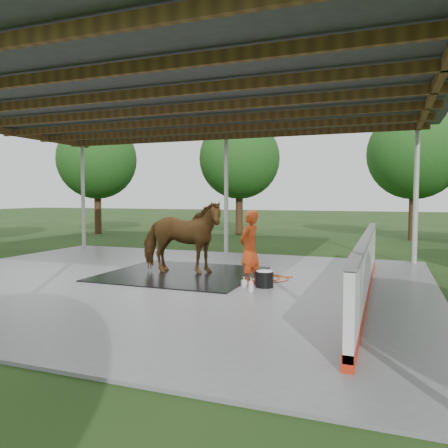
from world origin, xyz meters
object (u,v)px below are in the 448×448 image
(handler, at_px, (250,248))
(wash_bucket, at_px, (265,279))
(dasher_board, at_px, (366,267))
(horse, at_px, (181,237))

(handler, relative_size, wash_bucket, 4.30)
(dasher_board, xyz_separation_m, horse, (-4.29, 0.74, 0.36))
(dasher_board, bearing_deg, wash_bucket, -179.96)
(dasher_board, distance_m, horse, 4.37)
(dasher_board, xyz_separation_m, handler, (-2.35, 0.06, 0.26))
(horse, xyz_separation_m, handler, (1.94, -0.68, -0.10))
(wash_bucket, bearing_deg, horse, 161.96)
(dasher_board, xyz_separation_m, wash_bucket, (-2.01, -0.00, -0.37))
(dasher_board, bearing_deg, horse, 170.19)
(handler, bearing_deg, wash_bucket, 96.83)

